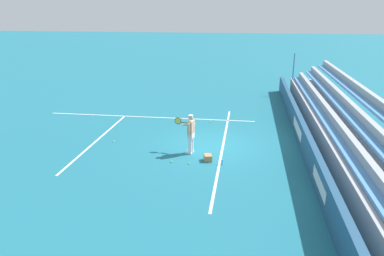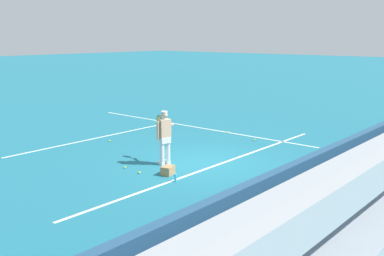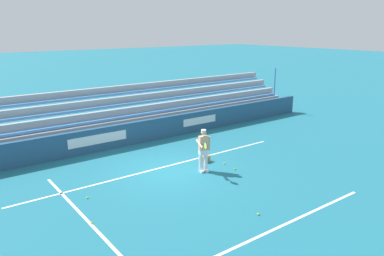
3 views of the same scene
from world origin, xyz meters
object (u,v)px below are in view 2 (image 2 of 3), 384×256
at_px(tennis_ball_by_box, 125,167).
at_px(tennis_ball_far_left, 254,140).
at_px(tennis_ball_on_baseline, 109,141).
at_px(tennis_ball_near_player, 139,172).
at_px(tennis_player, 164,137).
at_px(water_bottle, 175,178).
at_px(tennis_ball_midcourt, 227,132).
at_px(ball_box_cardboard, 168,170).

height_order(tennis_ball_by_box, tennis_ball_far_left, same).
bearing_deg(tennis_ball_by_box, tennis_ball_on_baseline, 57.79).
bearing_deg(tennis_ball_by_box, tennis_ball_near_player, -96.48).
xyz_separation_m(tennis_player, tennis_ball_near_player, (-1.22, -0.12, -0.86)).
xyz_separation_m(tennis_ball_far_left, water_bottle, (-5.70, -1.03, 0.08)).
xyz_separation_m(tennis_ball_by_box, tennis_ball_midcourt, (6.30, 0.66, 0.00)).
bearing_deg(tennis_ball_by_box, tennis_player, -28.12).
height_order(tennis_player, tennis_ball_by_box, tennis_player).
bearing_deg(tennis_ball_far_left, tennis_ball_near_player, 177.18).
relative_size(tennis_ball_by_box, tennis_ball_near_player, 1.00).
bearing_deg(ball_box_cardboard, tennis_player, 48.24).
distance_m(tennis_player, tennis_ball_far_left, 4.73).
xyz_separation_m(tennis_player, water_bottle, (-1.07, -1.45, -0.78)).
height_order(tennis_ball_midcourt, tennis_ball_far_left, same).
height_order(tennis_player, tennis_ball_on_baseline, tennis_player).
bearing_deg(tennis_ball_by_box, tennis_ball_far_left, -10.05).
bearing_deg(tennis_ball_near_player, tennis_ball_on_baseline, 61.92).
bearing_deg(tennis_ball_on_baseline, tennis_ball_far_left, -48.25).
relative_size(tennis_ball_midcourt, water_bottle, 0.30).
bearing_deg(ball_box_cardboard, tennis_ball_by_box, 105.15).
distance_m(ball_box_cardboard, water_bottle, 0.69).
distance_m(tennis_player, tennis_ball_midcourt, 5.38).
distance_m(tennis_ball_near_player, tennis_ball_far_left, 5.86).
distance_m(tennis_ball_by_box, tennis_ball_near_player, 0.74).
height_order(tennis_ball_by_box, tennis_ball_near_player, same).
height_order(ball_box_cardboard, tennis_ball_midcourt, ball_box_cardboard).
xyz_separation_m(tennis_ball_midcourt, tennis_ball_far_left, (-0.53, -1.68, 0.00)).
distance_m(tennis_ball_on_baseline, tennis_ball_far_left, 5.65).
bearing_deg(tennis_ball_on_baseline, water_bottle, -110.33).
relative_size(tennis_ball_by_box, tennis_ball_far_left, 1.00).
relative_size(tennis_player, tennis_ball_on_baseline, 25.98).
relative_size(tennis_ball_midcourt, tennis_ball_far_left, 1.00).
bearing_deg(tennis_player, tennis_ball_midcourt, 13.78).
bearing_deg(ball_box_cardboard, tennis_ball_near_player, 123.68).
xyz_separation_m(ball_box_cardboard, tennis_ball_midcourt, (5.91, 2.10, -0.10)).
relative_size(tennis_ball_near_player, tennis_ball_on_baseline, 1.00).
xyz_separation_m(tennis_ball_midcourt, water_bottle, (-6.24, -2.71, 0.08)).
distance_m(tennis_ball_midcourt, tennis_ball_far_left, 1.76).
bearing_deg(tennis_player, tennis_ball_far_left, -5.10).
distance_m(ball_box_cardboard, tennis_ball_near_player, 0.86).
distance_m(tennis_ball_far_left, water_bottle, 5.80).
relative_size(tennis_player, tennis_ball_far_left, 25.98).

